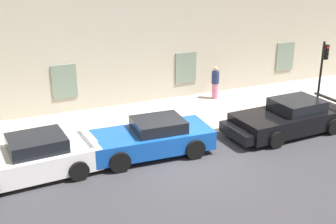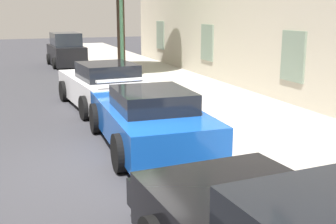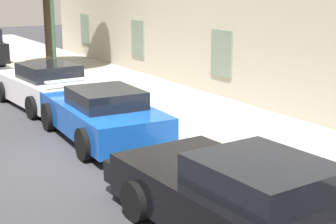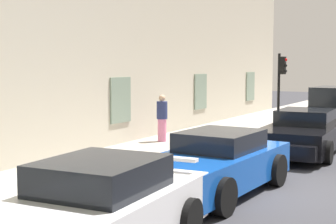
% 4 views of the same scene
% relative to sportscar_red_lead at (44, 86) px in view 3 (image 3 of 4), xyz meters
% --- Properties ---
extents(ground_plane, '(80.00, 80.00, 0.00)m').
position_rel_sportscar_red_lead_xyz_m(ground_plane, '(5.39, -1.07, -0.61)').
color(ground_plane, '#333338').
extents(sidewalk, '(60.00, 4.36, 0.14)m').
position_rel_sportscar_red_lead_xyz_m(sidewalk, '(5.39, 3.09, -0.54)').
color(sidewalk, '#A8A399').
rests_on(sidewalk, ground).
extents(sportscar_red_lead, '(5.03, 2.42, 1.39)m').
position_rel_sportscar_red_lead_xyz_m(sportscar_red_lead, '(0.00, 0.00, 0.00)').
color(sportscar_red_lead, white).
rests_on(sportscar_red_lead, ground).
extents(sportscar_yellow_flank, '(4.94, 2.24, 1.32)m').
position_rel_sportscar_red_lead_xyz_m(sportscar_yellow_flank, '(4.28, 0.06, 0.00)').
color(sportscar_yellow_flank, '#144CB2').
rests_on(sportscar_yellow_flank, ground).
extents(sportscar_white_middle, '(5.21, 2.43, 1.34)m').
position_rel_sportscar_red_lead_xyz_m(sportscar_white_middle, '(10.23, -0.27, -0.02)').
color(sportscar_white_middle, black).
rests_on(sportscar_white_middle, ground).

